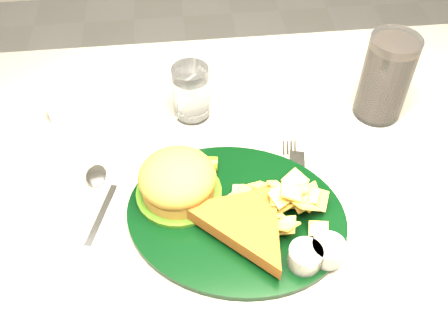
# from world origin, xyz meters

# --- Properties ---
(table) EXTENTS (1.20, 0.80, 0.75)m
(table) POSITION_xyz_m (0.00, 0.00, 0.38)
(table) COLOR gray
(table) RESTS_ON ground
(dinner_plate) EXTENTS (0.42, 0.38, 0.08)m
(dinner_plate) POSITION_xyz_m (0.02, -0.09, 0.79)
(dinner_plate) COLOR black
(dinner_plate) RESTS_ON table
(water_glass) EXTENTS (0.07, 0.07, 0.10)m
(water_glass) POSITION_xyz_m (-0.03, 0.16, 0.80)
(water_glass) COLOR silver
(water_glass) RESTS_ON table
(cola_glass) EXTENTS (0.09, 0.09, 0.16)m
(cola_glass) POSITION_xyz_m (0.31, 0.12, 0.83)
(cola_glass) COLOR black
(cola_glass) RESTS_ON table
(fork_napkin) EXTENTS (0.18, 0.22, 0.01)m
(fork_napkin) POSITION_xyz_m (0.13, -0.07, 0.76)
(fork_napkin) COLOR white
(fork_napkin) RESTS_ON table
(spoon) EXTENTS (0.09, 0.17, 0.01)m
(spoon) POSITION_xyz_m (-0.19, -0.06, 0.76)
(spoon) COLOR silver
(spoon) RESTS_ON table
(ramekin) EXTENTS (0.05, 0.05, 0.03)m
(ramekin) POSITION_xyz_m (-0.27, 0.18, 0.76)
(ramekin) COLOR white
(ramekin) RESTS_ON table
(wrapped_straw) EXTENTS (0.16, 0.16, 0.01)m
(wrapped_straw) POSITION_xyz_m (-0.01, 0.20, 0.75)
(wrapped_straw) COLOR silver
(wrapped_straw) RESTS_ON table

